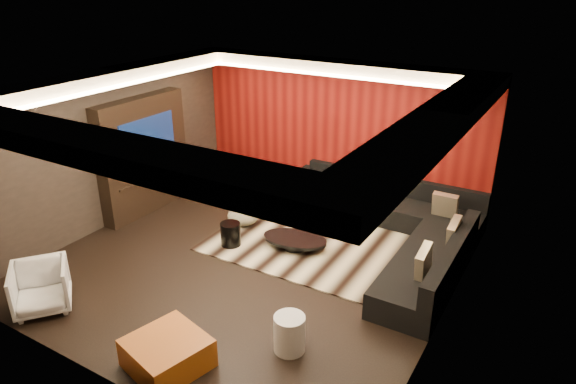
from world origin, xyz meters
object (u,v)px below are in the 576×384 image
Objects in this scene: coffee_table at (295,243)px; armchair at (41,287)px; drum_stool at (231,234)px; sectional_sofa at (398,226)px; white_side_table at (289,333)px; orange_ottoman at (167,353)px.

armchair reaches higher than coffee_table.
drum_stool is 0.11× the size of sectional_sofa.
white_side_table is 0.13× the size of sectional_sofa.
sectional_sofa reaches higher than orange_ottoman.
sectional_sofa is (1.36, 1.17, 0.15)m from coffee_table.
coffee_table is 1.09m from drum_stool.
sectional_sofa is at bearing 34.95° from drum_stool.
sectional_sofa is at bearing 87.23° from white_side_table.
armchair is at bearing -128.69° from sectional_sofa.
white_side_table is 0.58× the size of orange_ottoman.
coffee_table is 0.30× the size of sectional_sofa.
orange_ottoman is at bearing -67.97° from drum_stool.
armchair reaches higher than drum_stool.
white_side_table is 1.45m from orange_ottoman.
drum_stool is 0.55× the size of armchair.
coffee_table is 2.51m from white_side_table.
armchair is (-2.25, -0.03, 0.15)m from orange_ottoman.
orange_ottoman is 0.23× the size of sectional_sofa.
white_side_table is (1.19, -2.20, 0.13)m from coffee_table.
armchair reaches higher than white_side_table.
drum_stool is 0.83× the size of white_side_table.
armchair is at bearing -163.36° from white_side_table.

